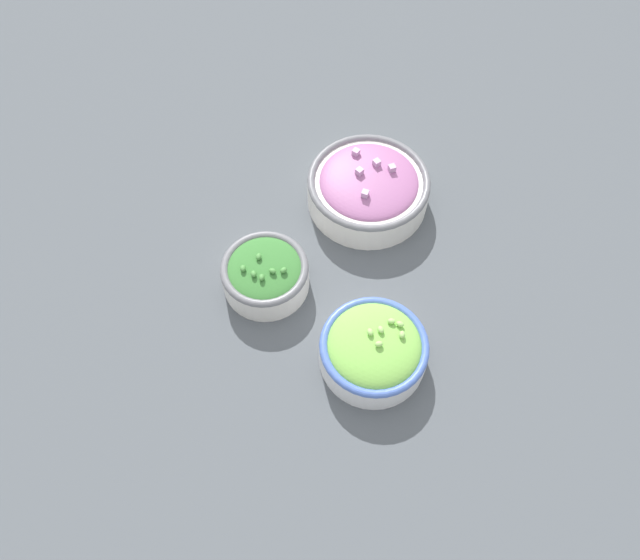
% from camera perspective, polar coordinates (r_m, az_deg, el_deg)
% --- Properties ---
extents(ground_plane, '(3.00, 3.00, 0.00)m').
position_cam_1_polar(ground_plane, '(0.94, -0.00, -0.92)').
color(ground_plane, '#4C5156').
extents(bowl_broccoli, '(0.13, 0.13, 0.06)m').
position_cam_1_polar(bowl_broccoli, '(0.92, -5.03, 0.60)').
color(bowl_broccoli, silver).
rests_on(bowl_broccoli, ground_plane).
extents(bowl_red_onion, '(0.19, 0.19, 0.07)m').
position_cam_1_polar(bowl_red_onion, '(1.01, 4.43, 8.42)').
color(bowl_red_onion, silver).
rests_on(bowl_red_onion, ground_plane).
extents(bowl_lettuce, '(0.15, 0.15, 0.07)m').
position_cam_1_polar(bowl_lettuce, '(0.86, 4.92, -6.33)').
color(bowl_lettuce, white).
rests_on(bowl_lettuce, ground_plane).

